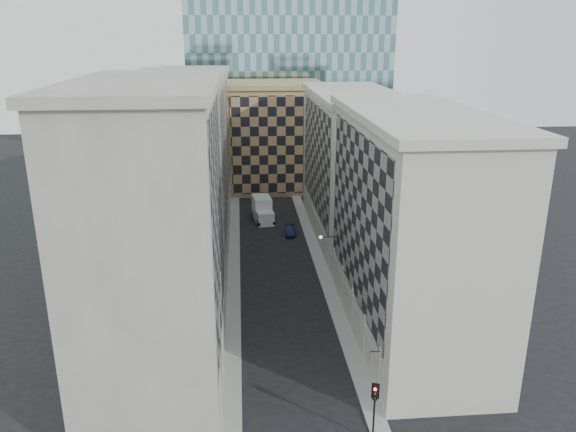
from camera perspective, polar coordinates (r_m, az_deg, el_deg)
sidewalk_west at (r=67.21m, az=-5.52°, el=-5.53°), size 1.50×100.00×0.15m
sidewalk_east at (r=67.85m, az=3.41°, el=-5.24°), size 1.50×100.00×0.15m
bldg_left_a at (r=45.71m, az=-13.18°, el=-1.70°), size 10.80×22.80×23.70m
bldg_left_b at (r=66.80m, az=-10.65°, el=4.29°), size 10.80×22.80×22.70m
bldg_left_c at (r=88.34m, az=-9.33°, el=7.38°), size 10.80×22.80×21.70m
bldg_right_a at (r=51.69m, az=12.20°, el=-1.06°), size 10.80×26.80×20.70m
bldg_right_b at (r=77.03m, az=6.44°, el=5.19°), size 10.80×28.80×19.70m
tan_block at (r=101.20m, az=-1.42°, el=8.16°), size 16.80×14.80×18.80m
church_tower at (r=113.66m, az=-3.01°, el=18.11°), size 7.20×7.20×51.50m
flagpoles_left at (r=42.14m, az=-6.93°, el=-8.74°), size 0.10×6.33×2.33m
bracket_lamp at (r=59.94m, az=3.51°, el=-2.16°), size 1.98×0.36×0.36m
traffic_light at (r=40.51m, az=8.81°, el=-17.99°), size 0.52×0.52×4.28m
box_truck at (r=84.41m, az=-2.58°, el=0.56°), size 3.29×6.49×3.42m
dark_car at (r=78.56m, az=0.21°, el=-1.44°), size 1.59×3.94×1.27m
shop_sign at (r=43.83m, az=8.39°, el=-13.93°), size 0.87×0.74×0.82m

